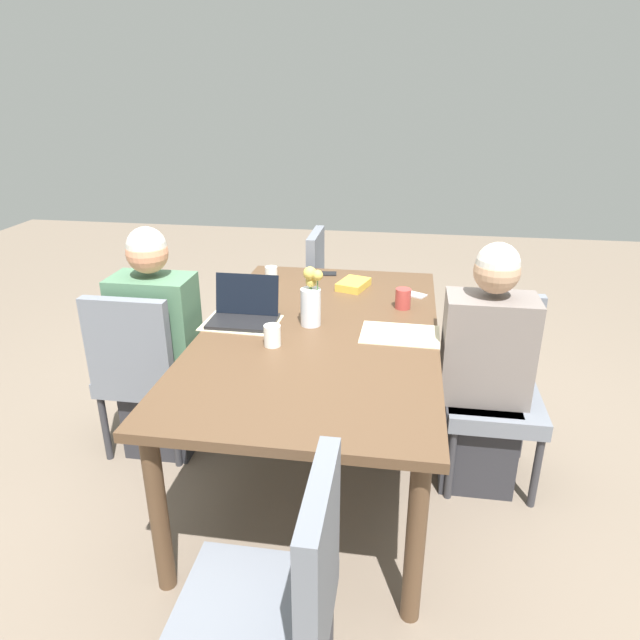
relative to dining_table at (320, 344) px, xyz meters
name	(u,v)px	position (x,y,z in m)	size (l,w,h in m)	color
ground_plane	(320,461)	(0.00, 0.00, -0.67)	(10.00, 10.00, 0.00)	#756656
dining_table	(320,344)	(0.00, 0.00, 0.00)	(1.90, 1.10, 0.74)	brown
chair_near_left_near	(494,381)	(0.08, -0.83, -0.17)	(0.44, 0.44, 0.90)	slate
person_near_left_near	(483,382)	(0.01, -0.77, -0.15)	(0.36, 0.40, 1.19)	#2D2D33
chair_far_left_mid	(143,366)	(-0.03, 0.90, -0.17)	(0.44, 0.44, 0.90)	slate
person_far_left_mid	(160,355)	(0.04, 0.84, -0.15)	(0.36, 0.40, 1.19)	#2D2D33
chair_head_right_left_far	(332,290)	(1.24, 0.11, -0.17)	(0.44, 0.44, 0.90)	slate
chair_head_left_right_near	(278,598)	(-1.30, -0.08, -0.17)	(0.44, 0.44, 0.90)	slate
flower_vase	(311,300)	(0.05, 0.05, 0.20)	(0.10, 0.11, 0.29)	silver
placemat_near_left_near	(400,334)	(0.00, -0.37, 0.07)	(0.36, 0.26, 0.00)	beige
placemat_far_left_mid	(241,323)	(0.02, 0.39, 0.07)	(0.36, 0.26, 0.00)	beige
laptop_far_left_mid	(244,313)	(0.05, 0.38, 0.12)	(0.22, 0.32, 0.21)	black
coffee_mug_near_left	(271,274)	(0.68, 0.39, 0.11)	(0.07, 0.07, 0.08)	white
coffee_mug_near_right	(272,336)	(-0.20, 0.18, 0.12)	(0.07, 0.07, 0.10)	white
coffee_mug_centre_left	(403,299)	(0.34, -0.38, 0.12)	(0.08, 0.08, 0.10)	#AD3D38
book_red_cover	(353,284)	(0.61, -0.10, 0.09)	(0.20, 0.14, 0.04)	gold
phone_black	(324,274)	(0.84, 0.10, 0.08)	(0.15, 0.07, 0.01)	black
phone_silver	(412,294)	(0.55, -0.43, 0.08)	(0.15, 0.07, 0.01)	silver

